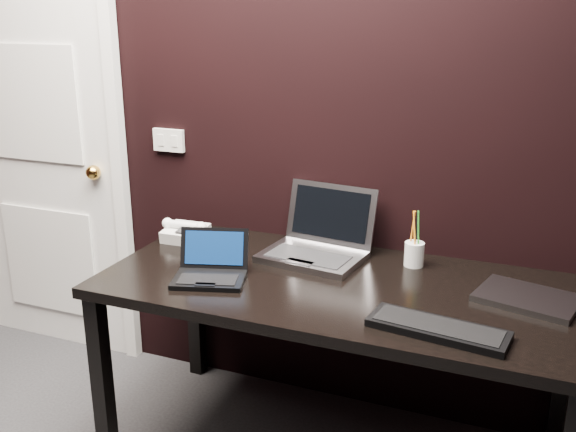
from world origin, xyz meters
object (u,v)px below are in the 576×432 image
at_px(desk, 337,302).
at_px(netbook, 211,270).
at_px(desk_phone, 185,232).
at_px(pen_cup, 414,253).
at_px(ext_keyboard, 438,329).
at_px(door, 40,145).
at_px(silver_laptop, 317,245).
at_px(mobile_phone, 191,244).
at_px(closed_laptop, 527,298).

height_order(desk, netbook, netbook).
distance_m(desk_phone, pen_cup, 0.96).
bearing_deg(ext_keyboard, desk, 147.67).
relative_size(door, desk, 1.26).
relative_size(silver_laptop, ext_keyboard, 0.97).
relative_size(door, mobile_phone, 21.76).
relative_size(desk, closed_laptop, 4.68).
distance_m(door, closed_laptop, 2.33).
distance_m(desk_phone, mobile_phone, 0.14).
relative_size(silver_laptop, closed_laptop, 1.15).
bearing_deg(pen_cup, ext_keyboard, -71.07).
xyz_separation_m(desk, pen_cup, (0.22, 0.26, 0.13)).
relative_size(desk, desk_phone, 8.17).
height_order(desk_phone, pen_cup, pen_cup).
bearing_deg(desk, closed_laptop, 7.38).
height_order(silver_laptop, desk_phone, silver_laptop).
bearing_deg(ext_keyboard, pen_cup, 108.93).
height_order(door, desk, door).
distance_m(desk, desk_phone, 0.76).
bearing_deg(desk_phone, pen_cup, 4.73).
distance_m(desk, pen_cup, 0.36).
bearing_deg(desk_phone, door, 167.93).
relative_size(door, netbook, 6.96).
bearing_deg(desk, pen_cup, 49.10).
distance_m(netbook, ext_keyboard, 0.84).
xyz_separation_m(desk, netbook, (-0.44, -0.14, 0.11)).
bearing_deg(mobile_phone, netbook, -46.18).
height_order(door, closed_laptop, door).
bearing_deg(netbook, silver_laptop, 51.28).
xyz_separation_m(closed_laptop, pen_cup, (-0.42, 0.17, 0.04)).
relative_size(netbook, closed_laptop, 0.85).
relative_size(closed_laptop, desk_phone, 1.75).
bearing_deg(desk, silver_laptop, 125.58).
bearing_deg(ext_keyboard, door, 162.97).
xyz_separation_m(ext_keyboard, mobile_phone, (-1.04, 0.32, 0.02)).
bearing_deg(door, mobile_phone, -16.92).
distance_m(door, desk, 1.73).
xyz_separation_m(door, mobile_phone, (1.01, -0.31, -0.27)).
relative_size(desk, ext_keyboard, 3.92).
height_order(closed_laptop, desk_phone, desk_phone).
xyz_separation_m(netbook, mobile_phone, (-0.20, 0.21, 0.00)).
bearing_deg(netbook, mobile_phone, 133.82).
bearing_deg(closed_laptop, ext_keyboard, -125.91).
height_order(netbook, pen_cup, pen_cup).
bearing_deg(pen_cup, mobile_phone, -167.54).
xyz_separation_m(netbook, closed_laptop, (1.08, 0.23, -0.02)).
distance_m(netbook, mobile_phone, 0.29).
bearing_deg(desk_phone, closed_laptop, -4.00).
bearing_deg(desk, door, 167.18).
xyz_separation_m(desk, mobile_phone, (-0.64, 0.07, 0.11)).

